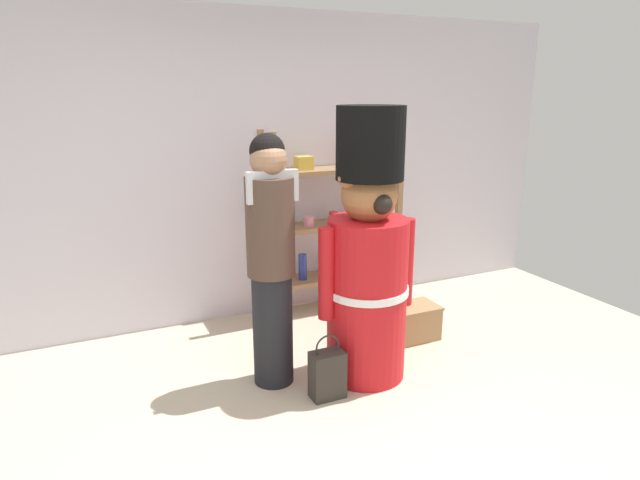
{
  "coord_description": "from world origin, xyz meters",
  "views": [
    {
      "loc": [
        -1.27,
        -2.3,
        1.95
      ],
      "look_at": [
        0.16,
        0.84,
        1.0
      ],
      "focal_mm": 30.58,
      "sensor_mm": 36.0,
      "label": 1
    }
  ],
  "objects_px": {
    "shopping_bag": "(327,374)",
    "display_crate": "(412,322)",
    "teddy_bear_guard": "(368,260)",
    "person_shopper": "(271,255)",
    "merchandise_shelf": "(333,220)"
  },
  "relations": [
    {
      "from": "shopping_bag",
      "to": "display_crate",
      "type": "distance_m",
      "value": 1.12
    },
    {
      "from": "shopping_bag",
      "to": "display_crate",
      "type": "relative_size",
      "value": 1.07
    },
    {
      "from": "teddy_bear_guard",
      "to": "display_crate",
      "type": "xyz_separation_m",
      "value": [
        0.62,
        0.34,
        -0.7
      ]
    },
    {
      "from": "person_shopper",
      "to": "display_crate",
      "type": "relative_size",
      "value": 4.09
    },
    {
      "from": "teddy_bear_guard",
      "to": "display_crate",
      "type": "height_order",
      "value": "teddy_bear_guard"
    },
    {
      "from": "merchandise_shelf",
      "to": "display_crate",
      "type": "relative_size",
      "value": 3.94
    },
    {
      "from": "merchandise_shelf",
      "to": "shopping_bag",
      "type": "bearing_deg",
      "value": -116.96
    },
    {
      "from": "teddy_bear_guard",
      "to": "person_shopper",
      "type": "distance_m",
      "value": 0.65
    },
    {
      "from": "person_shopper",
      "to": "merchandise_shelf",
      "type": "bearing_deg",
      "value": 47.67
    },
    {
      "from": "teddy_bear_guard",
      "to": "shopping_bag",
      "type": "xyz_separation_m",
      "value": [
        -0.38,
        -0.17,
        -0.68
      ]
    },
    {
      "from": "teddy_bear_guard",
      "to": "display_crate",
      "type": "bearing_deg",
      "value": 28.82
    },
    {
      "from": "person_shopper",
      "to": "shopping_bag",
      "type": "bearing_deg",
      "value": -54.44
    },
    {
      "from": "merchandise_shelf",
      "to": "display_crate",
      "type": "height_order",
      "value": "merchandise_shelf"
    },
    {
      "from": "merchandise_shelf",
      "to": "shopping_bag",
      "type": "relative_size",
      "value": 3.69
    },
    {
      "from": "merchandise_shelf",
      "to": "shopping_bag",
      "type": "distance_m",
      "value": 1.7
    }
  ]
}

